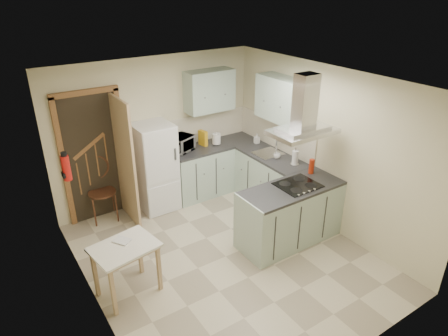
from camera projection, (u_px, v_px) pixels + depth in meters
floor at (226, 256)px, 5.69m from camera, size 4.20×4.20×0.00m
ceiling at (226, 82)px, 4.62m from camera, size 4.20×4.20×0.00m
back_wall at (157, 131)px, 6.73m from camera, size 3.60×0.00×3.60m
left_wall at (86, 221)px, 4.25m from camera, size 0.00×4.20×4.20m
right_wall at (324, 149)px, 6.05m from camera, size 0.00×4.20×4.20m
doorway at (94, 158)px, 6.25m from camera, size 1.10×0.12×2.10m
fridge at (156, 167)px, 6.62m from camera, size 0.60×0.60×1.50m
counter_back at (201, 171)px, 7.18m from camera, size 1.08×0.60×0.90m
counter_right at (261, 173)px, 7.09m from camera, size 0.60×1.95×0.90m
splashback at (206, 127)px, 7.25m from camera, size 1.68×0.02×0.50m
wall_cabinet_back at (209, 91)px, 6.82m from camera, size 0.85×0.35×0.70m
wall_cabinet_right at (281, 99)px, 6.35m from camera, size 0.35×0.90×0.70m
peninsula at (290, 214)px, 5.87m from camera, size 1.55×0.65×0.90m
hob at (298, 185)px, 5.73m from camera, size 0.58×0.50×0.01m
extractor_hood at (303, 132)px, 5.38m from camera, size 0.90×0.55×0.10m
sink at (268, 153)px, 6.76m from camera, size 0.45×0.40×0.01m
fire_extinguisher at (66, 168)px, 4.85m from camera, size 0.10×0.10×0.32m
drop_leaf_table at (127, 270)px, 4.90m from camera, size 0.83×0.68×0.70m
bentwood_chair at (102, 192)px, 6.39m from camera, size 0.50×0.50×0.97m
microwave at (179, 144)px, 6.78m from camera, size 0.57×0.48×0.27m
kettle at (216, 139)px, 7.09m from camera, size 0.19×0.19×0.22m
cereal_box at (203, 138)px, 7.05m from camera, size 0.10×0.19×0.27m
soap_bottle at (257, 138)px, 7.15m from camera, size 0.08×0.08×0.18m
paper_towel at (295, 157)px, 6.32m from camera, size 0.12×0.12×0.25m
cup at (277, 156)px, 6.56m from camera, size 0.14×0.14×0.09m
red_bottle at (311, 166)px, 6.04m from camera, size 0.08×0.08×0.23m
book at (118, 241)px, 4.76m from camera, size 0.23×0.25×0.09m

